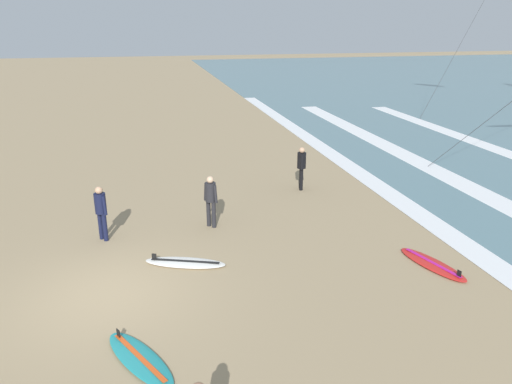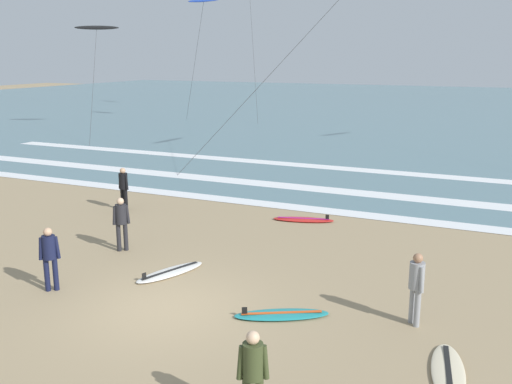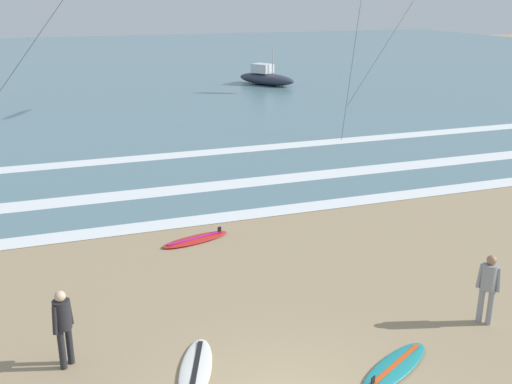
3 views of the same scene
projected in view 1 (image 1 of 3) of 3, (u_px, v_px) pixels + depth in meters
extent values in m
plane|color=#9E8763|center=(108.00, 294.00, 11.24)|extent=(160.00, 160.00, 0.00)
cube|color=white|center=(441.00, 229.00, 14.70)|extent=(54.09, 0.86, 0.01)
cylinder|color=black|center=(301.00, 180.00, 17.98)|extent=(0.13, 0.13, 0.82)
cylinder|color=black|center=(301.00, 178.00, 18.17)|extent=(0.13, 0.13, 0.82)
cylinder|color=black|center=(302.00, 160.00, 17.84)|extent=(0.32, 0.32, 0.58)
cylinder|color=black|center=(302.00, 162.00, 17.67)|extent=(0.15, 0.12, 0.56)
cylinder|color=black|center=(301.00, 160.00, 18.02)|extent=(0.15, 0.12, 0.56)
sphere|color=tan|center=(302.00, 150.00, 17.71)|extent=(0.21, 0.21, 0.21)
cylinder|color=#232328|center=(209.00, 213.00, 14.84)|extent=(0.13, 0.13, 0.82)
cylinder|color=#232328|center=(214.00, 215.00, 14.73)|extent=(0.13, 0.13, 0.82)
cylinder|color=#232328|center=(211.00, 192.00, 14.55)|extent=(0.32, 0.32, 0.58)
cylinder|color=#232328|center=(206.00, 192.00, 14.66)|extent=(0.16, 0.16, 0.56)
cylinder|color=#232328|center=(215.00, 194.00, 14.46)|extent=(0.16, 0.16, 0.56)
sphere|color=#DBB28E|center=(210.00, 180.00, 14.43)|extent=(0.21, 0.21, 0.21)
cylinder|color=#141938|center=(105.00, 227.00, 13.84)|extent=(0.13, 0.13, 0.82)
cylinder|color=#141938|center=(101.00, 225.00, 13.95)|extent=(0.13, 0.13, 0.82)
cylinder|color=#141938|center=(100.00, 203.00, 13.66)|extent=(0.32, 0.32, 0.58)
cylinder|color=#141938|center=(104.00, 206.00, 13.56)|extent=(0.16, 0.15, 0.56)
cylinder|color=#141938|center=(96.00, 203.00, 13.78)|extent=(0.16, 0.15, 0.56)
sphere|color=tan|center=(99.00, 190.00, 13.53)|extent=(0.21, 0.21, 0.21)
ellipsoid|color=teal|center=(140.00, 359.00, 9.01)|extent=(2.13, 1.54, 0.09)
cube|color=#D84C19|center=(140.00, 357.00, 9.00)|extent=(1.61, 0.95, 0.01)
cube|color=black|center=(118.00, 333.00, 9.55)|extent=(0.11, 0.07, 0.16)
ellipsoid|color=silver|center=(185.00, 263.00, 12.59)|extent=(1.29, 2.18, 0.09)
cube|color=black|center=(185.00, 261.00, 12.58)|extent=(0.71, 1.71, 0.01)
cube|color=black|center=(154.00, 256.00, 12.65)|extent=(0.06, 0.12, 0.16)
ellipsoid|color=red|center=(432.00, 264.00, 12.52)|extent=(2.18, 1.14, 0.09)
cube|color=#BF198C|center=(432.00, 262.00, 12.50)|extent=(1.75, 0.57, 0.01)
cube|color=black|center=(459.00, 274.00, 11.80)|extent=(0.12, 0.05, 0.16)
cylinder|color=#333333|center=(455.00, 55.00, 32.66)|extent=(4.49, 6.90, 7.53)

